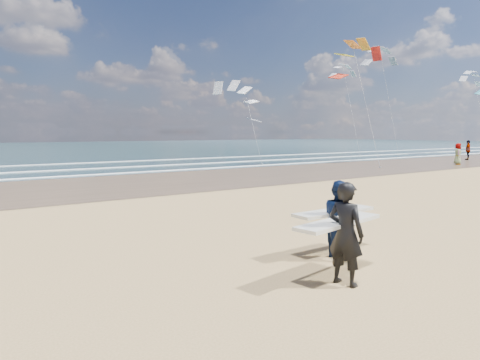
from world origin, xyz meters
TOP-DOWN VIEW (x-y plane):
  - wet_sand_strip at (20.00, 18.00)m, footprint 220.00×12.00m
  - ocean at (20.00, 72.00)m, footprint 220.00×100.00m
  - foam_breakers at (20.00, 28.10)m, footprint 220.00×11.70m
  - surfer_near at (0.30, 0.09)m, footprint 2.26×1.17m
  - surfer_far at (1.48, 1.30)m, footprint 2.21×1.16m
  - beachgoer_0 at (30.73, 14.38)m, footprint 1.07×1.01m
  - beachgoer_1 at (37.59, 17.05)m, footprint 1.26×0.95m
  - kite_0 at (23.14, 18.63)m, footprint 6.35×4.80m
  - kite_1 at (17.74, 26.88)m, footprint 5.88×4.75m
  - kite_2 at (38.94, 27.90)m, footprint 6.17×4.78m
  - kite_4 at (63.79, 29.12)m, footprint 5.53×4.71m
  - kite_5 at (36.24, 31.19)m, footprint 4.49×4.59m

SIDE VIEW (x-z plane):
  - wet_sand_strip at x=20.00m, z-range 0.00..0.01m
  - ocean at x=20.00m, z-range 0.00..0.02m
  - foam_breakers at x=20.00m, z-range 0.02..0.08m
  - surfer_far at x=1.48m, z-range 0.01..1.75m
  - beachgoer_0 at x=30.73m, z-range 0.00..1.84m
  - surfer_near at x=0.30m, z-range 0.01..1.92m
  - beachgoer_1 at x=37.59m, z-range 0.00..1.98m
  - kite_1 at x=17.74m, z-range 0.48..8.35m
  - kite_5 at x=36.24m, z-range 0.17..12.39m
  - kite_0 at x=23.14m, z-range 0.80..12.23m
  - kite_4 at x=63.79m, z-range 0.53..13.98m
  - kite_2 at x=38.94m, z-range 0.82..15.19m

